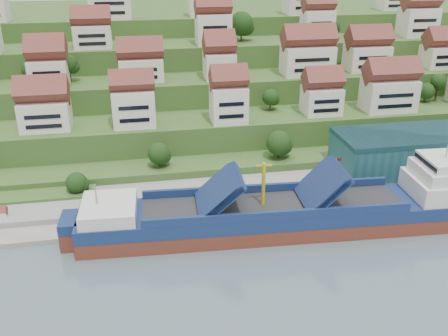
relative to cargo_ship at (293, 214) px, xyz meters
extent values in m
plane|color=slate|center=(-4.97, 0.79, -3.40)|extent=(300.00, 300.00, 0.00)
cube|color=gray|center=(15.03, 15.79, -2.30)|extent=(180.00, 14.00, 2.20)
cube|color=#2D4C1E|center=(-4.97, 86.79, -1.40)|extent=(260.00, 128.00, 4.00)
cube|color=#2D4C1E|center=(-4.97, 91.79, 2.10)|extent=(260.00, 118.00, 11.00)
cube|color=#2D4C1E|center=(-4.97, 99.79, 5.60)|extent=(260.00, 102.00, 18.00)
cube|color=#2D4C1E|center=(-4.97, 107.79, 9.10)|extent=(260.00, 86.00, 25.00)
cube|color=#2D4C1E|center=(-4.97, 116.79, 12.10)|extent=(260.00, 68.00, 31.00)
cube|color=silver|center=(-52.21, 40.17, 11.19)|extent=(12.03, 8.57, 7.18)
cube|color=silver|center=(-30.45, 38.27, 12.29)|extent=(10.49, 7.03, 9.37)
cube|color=silver|center=(-6.26, 37.31, 12.27)|extent=(9.07, 7.62, 9.33)
cube|color=silver|center=(19.82, 39.42, 11.22)|extent=(9.88, 7.73, 7.24)
cube|color=silver|center=(39.07, 38.80, 11.91)|extent=(14.08, 8.26, 8.62)
cube|color=silver|center=(-52.38, 55.93, 18.18)|extent=(10.08, 8.98, 7.15)
cube|color=silver|center=(-27.63, 56.90, 17.75)|extent=(12.20, 7.90, 6.30)
cube|color=silver|center=(-5.63, 54.69, 18.31)|extent=(8.43, 8.56, 7.42)
cube|color=silver|center=(20.68, 55.07, 18.80)|extent=(14.72, 8.36, 8.39)
cube|color=silver|center=(40.32, 57.03, 18.34)|extent=(12.61, 8.18, 7.47)
cube|color=silver|center=(64.51, 56.76, 17.86)|extent=(10.09, 8.04, 6.51)
cube|color=silver|center=(-40.96, 70.79, 24.95)|extent=(10.89, 7.30, 6.70)
cube|color=silver|center=(-4.84, 69.92, 26.18)|extent=(10.40, 7.79, 9.16)
cube|color=silver|center=(28.97, 71.06, 26.31)|extent=(9.55, 7.14, 9.42)
cube|color=silver|center=(64.71, 72.39, 26.20)|extent=(11.33, 8.47, 9.20)
cube|color=silver|center=(-35.69, 87.80, 31.85)|extent=(13.27, 7.51, 8.50)
cube|color=silver|center=(-3.78, 89.19, 32.04)|extent=(11.96, 8.15, 8.87)
cube|color=silver|center=(30.68, 88.51, 32.15)|extent=(13.97, 8.73, 9.09)
cube|color=silver|center=(65.83, 93.29, 31.00)|extent=(9.32, 7.05, 6.80)
ellipsoid|color=#1E4115|center=(4.56, 26.91, 4.72)|extent=(6.34, 6.34, 6.34)
ellipsoid|color=#1E4115|center=(-25.29, 27.08, 4.09)|extent=(5.30, 5.30, 5.30)
ellipsoid|color=#1E4115|center=(53.61, 43.90, 10.92)|extent=(4.76, 4.76, 4.76)
ellipsoid|color=#1E4115|center=(57.02, 43.90, 13.68)|extent=(4.48, 4.48, 4.48)
ellipsoid|color=#1E4115|center=(6.93, 44.45, 11.34)|extent=(4.62, 4.62, 4.62)
ellipsoid|color=#1E4115|center=(41.43, 60.62, 20.44)|extent=(5.16, 5.16, 5.16)
ellipsoid|color=#1E4115|center=(-57.23, 60.17, 18.21)|extent=(6.24, 6.24, 6.24)
ellipsoid|color=#1E4115|center=(-47.38, 58.76, 19.73)|extent=(4.98, 4.98, 4.98)
ellipsoid|color=#1E4115|center=(4.86, 74.00, 27.01)|extent=(7.51, 7.51, 7.51)
ellipsoid|color=#1E4115|center=(28.02, 76.73, 26.25)|extent=(5.04, 5.04, 5.04)
ellipsoid|color=#1E4115|center=(35.43, 74.76, 25.24)|extent=(5.46, 5.46, 5.46)
ellipsoid|color=#1E4115|center=(-44.20, 19.79, 1.44)|extent=(4.78, 4.78, 4.78)
cylinder|color=gray|center=(13.03, 10.79, 2.80)|extent=(0.16, 0.16, 8.00)
cube|color=maroon|center=(13.63, 10.79, 6.40)|extent=(1.20, 0.05, 0.80)
cube|color=white|center=(-58.97, 12.29, -1.30)|extent=(2.40, 2.20, 2.20)
cube|color=maroon|center=(-2.27, 0.12, -2.40)|extent=(81.45, 16.69, 5.19)
cube|color=navy|center=(-2.27, 0.12, 1.06)|extent=(81.46, 16.82, 2.70)
cube|color=silver|center=(-36.45, 1.92, 3.66)|extent=(10.98, 12.35, 2.70)
cube|color=#262628|center=(-4.34, 0.23, 2.41)|extent=(52.35, 13.30, 0.31)
cube|color=navy|center=(-15.73, 0.83, 5.94)|extent=(8.36, 11.85, 7.17)
cube|color=navy|center=(4.98, -0.26, 5.94)|extent=(7.97, 11.82, 7.58)
cylinder|color=gold|center=(-6.41, 0.34, 6.98)|extent=(0.76, 0.76, 9.34)
cube|color=silver|center=(30.88, -1.63, 4.38)|extent=(13.05, 12.46, 4.15)
cube|color=silver|center=(30.88, -1.63, 7.70)|extent=(10.92, 11.11, 2.59)
cube|color=silver|center=(30.88, -1.63, 9.88)|extent=(8.78, 9.76, 1.87)
camera|label=1|loc=(-29.85, -84.48, 50.21)|focal=40.00mm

